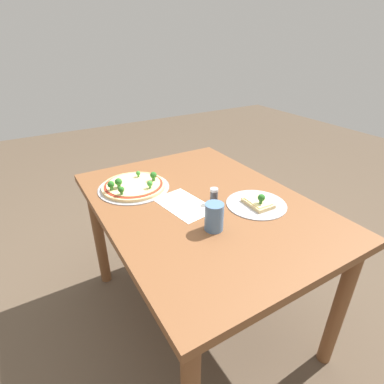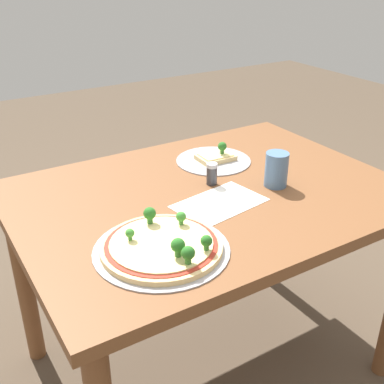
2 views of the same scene
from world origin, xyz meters
name	(u,v)px [view 1 (image 1 of 2)]	position (x,y,z in m)	size (l,w,h in m)	color
ground_plane	(200,313)	(0.00, 0.00, 0.00)	(8.00, 8.00, 0.00)	brown
dining_table	(202,219)	(0.00, 0.00, 0.62)	(1.16, 0.85, 0.71)	brown
pizza_tray_whole	(134,186)	(0.28, 0.21, 0.72)	(0.34, 0.34, 0.07)	#A3A3A8
pizza_tray_slice	(257,203)	(-0.15, -0.19, 0.72)	(0.26, 0.26, 0.07)	#A3A3A8
drinking_cup	(214,217)	(-0.20, 0.07, 0.77)	(0.07, 0.07, 0.11)	#4C7099
condiment_shaker	(214,196)	(-0.04, -0.04, 0.75)	(0.04, 0.04, 0.07)	#333338
paper_menu	(184,205)	(0.02, 0.08, 0.71)	(0.26, 0.16, 0.00)	white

